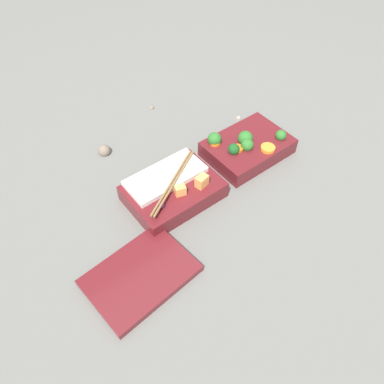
{
  "coord_description": "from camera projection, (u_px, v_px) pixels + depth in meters",
  "views": [
    {
      "loc": [
        0.42,
        0.45,
        0.63
      ],
      "look_at": [
        0.1,
        0.04,
        0.04
      ],
      "focal_mm": 35.0,
      "sensor_mm": 36.0,
      "label": 1
    }
  ],
  "objects": [
    {
      "name": "bento_tray_rice",
      "position": [
        173.0,
        190.0,
        0.81
      ],
      "size": [
        0.2,
        0.14,
        0.07
      ],
      "color": "maroon",
      "rests_on": "ground_plane"
    },
    {
      "name": "pebble_1",
      "position": [
        104.0,
        151.0,
        0.92
      ],
      "size": [
        0.03,
        0.03,
        0.03
      ],
      "primitive_type": "sphere",
      "color": "#7A6B5B",
      "rests_on": "ground_plane"
    },
    {
      "name": "pebble_0",
      "position": [
        239.0,
        117.0,
        1.02
      ],
      "size": [
        0.02,
        0.02,
        0.02
      ],
      "primitive_type": "sphere",
      "color": "gray",
      "rests_on": "ground_plane"
    },
    {
      "name": "bento_tray_vegetable",
      "position": [
        247.0,
        147.0,
        0.91
      ],
      "size": [
        0.2,
        0.14,
        0.07
      ],
      "color": "maroon",
      "rests_on": "ground_plane"
    },
    {
      "name": "bento_lid",
      "position": [
        140.0,
        275.0,
        0.7
      ],
      "size": [
        0.21,
        0.16,
        0.01
      ],
      "primitive_type": "cube",
      "rotation": [
        0.0,
        0.0,
        0.09
      ],
      "color": "maroon",
      "rests_on": "ground_plane"
    },
    {
      "name": "ground_plane",
      "position": [
        216.0,
        173.0,
        0.88
      ],
      "size": [
        3.0,
        3.0,
        0.0
      ],
      "primitive_type": "plane",
      "color": "slate"
    },
    {
      "name": "pebble_2",
      "position": [
        152.0,
        107.0,
        1.05
      ],
      "size": [
        0.02,
        0.02,
        0.02
      ],
      "primitive_type": "sphere",
      "color": "#7A6B5B",
      "rests_on": "ground_plane"
    }
  ]
}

